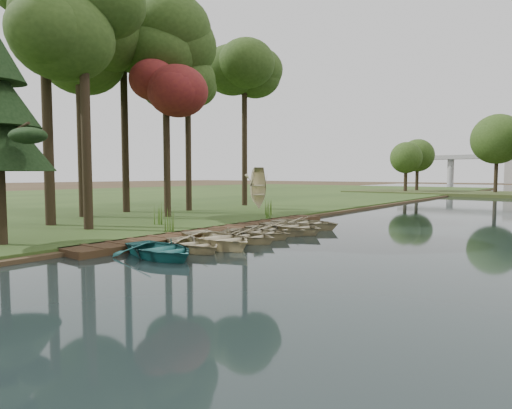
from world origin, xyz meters
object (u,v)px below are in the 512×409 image
Objects in this scene: boardwalk at (225,231)px; stored_rowboat at (258,205)px; rowboat_2 at (217,236)px; rowboat_1 at (194,242)px; rowboat_0 at (160,247)px.

boardwalk is 5.12× the size of stored_rowboat.
rowboat_1 is at bearing -173.69° from rowboat_2.
rowboat_0 reaches higher than rowboat_1.
rowboat_2 is (0.06, 2.77, 0.06)m from rowboat_0.
rowboat_2 is 15.58m from stored_rowboat.
rowboat_1 is 0.99× the size of stored_rowboat.
boardwalk is at bearing -138.16° from stored_rowboat.
stored_rowboat is at bearing 35.91° from rowboat_0.
rowboat_1 is 1.09m from rowboat_2.
rowboat_2 is at bearing -52.25° from boardwalk.
rowboat_0 is 0.85× the size of rowboat_2.
stored_rowboat reaches higher than rowboat_2.
rowboat_0 is 1.70m from rowboat_1.
rowboat_0 is 1.08× the size of stored_rowboat.
rowboat_1 is 16.43m from stored_rowboat.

